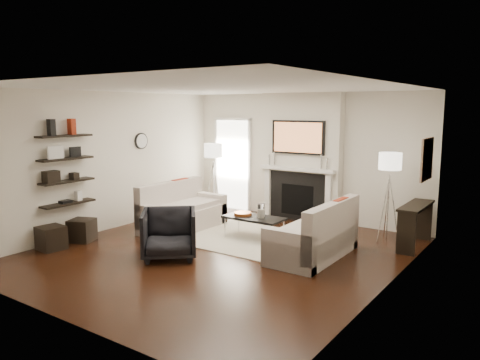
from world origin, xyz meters
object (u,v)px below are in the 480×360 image
Objects in this scene: loveseat_right_base at (313,244)px; loveseat_left_base at (183,218)px; armchair at (169,231)px; lamp_left_shade at (213,150)px; ottoman_near at (82,230)px; coffee_table at (254,218)px; lamp_right_shade at (390,161)px.

loveseat_left_base is at bearing 177.59° from loveseat_right_base.
armchair is 2.16× the size of lamp_left_shade.
lamp_left_shade is (-1.33, 2.86, 1.02)m from armchair.
loveseat_left_base reaches higher than ottoman_near.
armchair is (1.02, -1.48, 0.22)m from loveseat_left_base.
lamp_right_shade reaches higher than coffee_table.
coffee_table reaches higher than ottoman_near.
lamp_right_shade is (3.90, 0.10, 0.00)m from lamp_left_shade.
coffee_table is 2.63m from lamp_right_shade.
ottoman_near is (-2.49, -1.87, -0.20)m from coffee_table.
lamp_left_shade is (-3.20, 1.50, 1.24)m from loveseat_right_base.
loveseat_right_base reaches higher than ottoman_near.
coffee_table is (-1.33, 0.30, 0.19)m from loveseat_right_base.
lamp_left_shade reaches higher than coffee_table.
loveseat_right_base is at bearing -25.15° from lamp_left_shade.
ottoman_near is at bearing -143.09° from coffee_table.
loveseat_right_base is 4.13m from ottoman_near.
loveseat_left_base is 1.64× the size of coffee_table.
armchair reaches higher than coffee_table.
lamp_left_shade is 3.90m from lamp_right_shade.
armchair reaches higher than loveseat_left_base.
loveseat_right_base is at bearing -113.60° from lamp_right_shade.
coffee_table is at bearing -147.30° from lamp_right_shade.
armchair is 2.16× the size of ottoman_near.
lamp_left_shade is at bearing 154.85° from loveseat_right_base.
loveseat_left_base is 1.88m from lamp_left_shade.
lamp_left_shade is at bearing 73.77° from armchair.
ottoman_near is (-1.95, -0.21, -0.23)m from armchair.
loveseat_left_base is 4.50× the size of lamp_right_shade.
armchair is at bearing -130.92° from lamp_right_shade.
lamp_left_shade is at bearing -178.49° from lamp_right_shade.
lamp_left_shade is 1.00× the size of ottoman_near.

